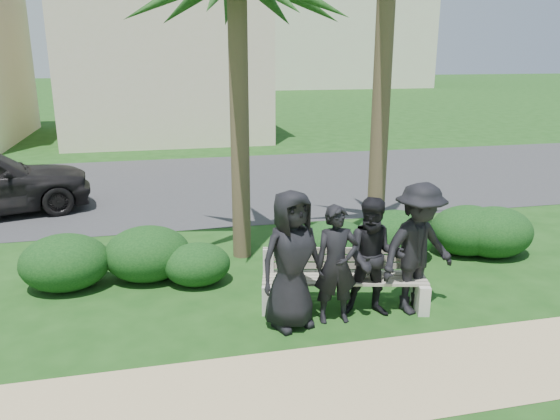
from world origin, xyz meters
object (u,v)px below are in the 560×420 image
(park_bench, at_px, (344,283))
(man_a, at_px, (292,260))
(man_c, at_px, (374,258))
(man_d, at_px, (418,249))
(man_b, at_px, (336,265))

(park_bench, height_order, man_a, man_a)
(man_c, bearing_deg, man_d, 14.25)
(man_c, bearing_deg, man_a, -160.38)
(park_bench, relative_size, man_a, 1.31)
(man_b, xyz_separation_m, man_d, (1.18, 0.02, 0.12))
(park_bench, xyz_separation_m, man_b, (-0.24, -0.36, 0.44))
(man_b, relative_size, man_d, 0.87)
(park_bench, distance_m, man_b, 0.62)
(park_bench, height_order, man_b, man_b)
(man_b, distance_m, man_c, 0.56)
(man_a, height_order, man_d, man_a)
(park_bench, distance_m, man_a, 1.08)
(man_a, distance_m, man_d, 1.78)
(park_bench, bearing_deg, man_d, -5.99)
(man_b, height_order, man_c, man_c)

